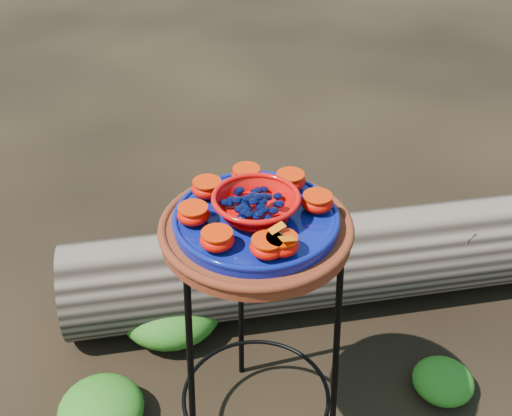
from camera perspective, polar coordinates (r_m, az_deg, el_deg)
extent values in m
cylinder|color=#562410|center=(1.43, 0.01, -2.04)|extent=(0.43, 0.43, 0.03)
cylinder|color=#030E63|center=(1.41, 0.01, -1.09)|extent=(0.37, 0.37, 0.02)
ellipsoid|color=#D20400|center=(1.30, 2.31, -3.26)|extent=(0.07, 0.07, 0.04)
ellipsoid|color=#D20400|center=(1.42, 5.46, 0.49)|extent=(0.07, 0.07, 0.04)
ellipsoid|color=#D20400|center=(1.49, 3.07, 2.43)|extent=(0.07, 0.07, 0.04)
ellipsoid|color=#D20400|center=(1.51, -0.85, 2.92)|extent=(0.07, 0.07, 0.04)
ellipsoid|color=#D20400|center=(1.47, -4.36, 1.75)|extent=(0.07, 0.07, 0.04)
ellipsoid|color=#D20400|center=(1.38, -5.59, -0.57)|extent=(0.07, 0.07, 0.04)
ellipsoid|color=#D20400|center=(1.31, -3.48, -2.85)|extent=(0.07, 0.07, 0.04)
ellipsoid|color=#D20400|center=(1.29, 1.02, -3.49)|extent=(0.07, 0.07, 0.04)
ellipsoid|color=#225612|center=(1.97, -13.63, -16.91)|extent=(0.25, 0.25, 0.12)
ellipsoid|color=#225612|center=(2.08, 16.31, -14.48)|extent=(0.18, 0.18, 0.09)
ellipsoid|color=#225612|center=(2.18, -7.59, -8.82)|extent=(0.34, 0.34, 0.17)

